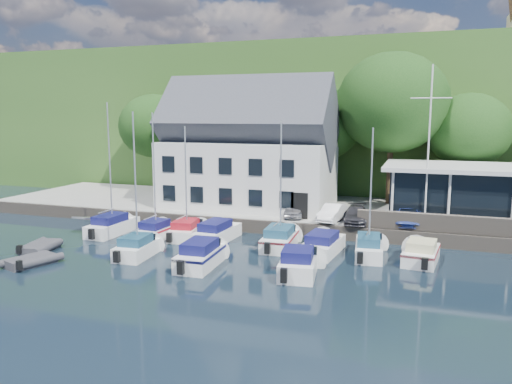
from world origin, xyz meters
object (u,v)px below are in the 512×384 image
(boat_r2_2, at_px, (202,253))
(dinghy_0, at_px, (40,246))
(boat_r2_3, at_px, (299,261))
(boat_r1_3, at_px, (217,231))
(boat_r1_1, at_px, (154,181))
(boat_r2_1, at_px, (136,189))
(harbor_building, at_px, (248,155))
(boat_r1_4, at_px, (281,181))
(flagpole, at_px, (428,147))
(car_blue, at_px, (408,215))
(boat_r1_5, at_px, (323,243))
(dinghy_1, at_px, (31,259))
(boat_r1_6, at_px, (371,189))
(boat_r1_2, at_px, (186,181))
(car_dgrey, at_px, (356,215))
(boat_r1_7, at_px, (421,251))
(boat_r1_0, at_px, (110,172))
(car_silver, at_px, (293,209))
(car_white, at_px, (333,213))
(club_pavilion, at_px, (476,193))

(boat_r2_2, bearing_deg, dinghy_0, 179.92)
(boat_r2_3, bearing_deg, boat_r2_2, 173.39)
(boat_r2_3, bearing_deg, boat_r1_3, 135.44)
(boat_r1_1, bearing_deg, boat_r2_1, -70.41)
(harbor_building, distance_m, boat_r1_4, 10.30)
(flagpole, distance_m, boat_r2_3, 13.50)
(car_blue, xyz_separation_m, boat_r2_1, (-15.83, -10.36, 2.61))
(boat_r1_5, relative_size, boat_r2_3, 1.18)
(car_blue, bearing_deg, dinghy_1, -148.88)
(boat_r1_6, bearing_deg, boat_r1_4, 170.67)
(boat_r1_1, xyz_separation_m, boat_r1_2, (2.05, 0.82, -0.02))
(flagpole, distance_m, boat_r1_5, 10.12)
(car_dgrey, relative_size, boat_r1_7, 0.75)
(boat_r1_3, bearing_deg, boat_r1_7, 1.17)
(harbor_building, bearing_deg, boat_r2_2, -81.52)
(car_dgrey, xyz_separation_m, flagpole, (4.75, 0.21, 4.99))
(boat_r2_1, bearing_deg, car_dgrey, 34.07)
(boat_r1_0, xyz_separation_m, boat_r1_6, (18.75, 0.06, -0.29))
(car_blue, distance_m, boat_r2_1, 19.10)
(boat_r2_3, height_order, dinghy_1, boat_r2_3)
(car_silver, bearing_deg, boat_r2_3, -85.57)
(boat_r1_2, distance_m, boat_r1_6, 12.91)
(harbor_building, bearing_deg, dinghy_1, -113.33)
(harbor_building, xyz_separation_m, boat_r1_7, (14.35, -9.30, -4.65))
(boat_r1_1, height_order, boat_r2_3, boat_r1_1)
(boat_r1_3, height_order, boat_r1_7, boat_r1_3)
(harbor_building, height_order, car_dgrey, harbor_building)
(boat_r1_4, distance_m, boat_r2_1, 9.31)
(boat_r1_7, bearing_deg, boat_r1_0, -174.17)
(boat_r1_2, bearing_deg, boat_r1_0, 177.49)
(boat_r1_1, xyz_separation_m, dinghy_0, (-5.48, -5.37, -3.81))
(boat_r1_4, bearing_deg, car_silver, 91.95)
(boat_r2_2, bearing_deg, boat_r1_2, 120.93)
(flagpole, xyz_separation_m, boat_r2_1, (-16.97, -9.97, -2.29))
(flagpole, distance_m, dinghy_0, 26.83)
(boat_r1_5, bearing_deg, boat_r1_2, -178.85)
(car_white, height_order, boat_r2_1, boat_r2_1)
(car_white, height_order, boat_r1_6, boat_r1_6)
(boat_r1_1, distance_m, boat_r2_2, 8.27)
(car_dgrey, bearing_deg, boat_r2_3, -105.37)
(dinghy_1, bearing_deg, boat_r1_1, 84.21)
(dinghy_1, bearing_deg, boat_r2_2, 37.97)
(club_pavilion, bearing_deg, boat_r1_0, -161.35)
(boat_r1_0, bearing_deg, car_white, 19.78)
(boat_r1_6, xyz_separation_m, boat_r2_1, (-13.73, -4.64, -0.03))
(car_white, xyz_separation_m, boat_r1_0, (-15.53, -5.21, 2.98))
(boat_r2_1, bearing_deg, dinghy_1, -148.20)
(harbor_building, distance_m, car_white, 9.66)
(boat_r1_1, height_order, dinghy_1, boat_r1_1)
(boat_r2_3, bearing_deg, club_pavilion, 45.65)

